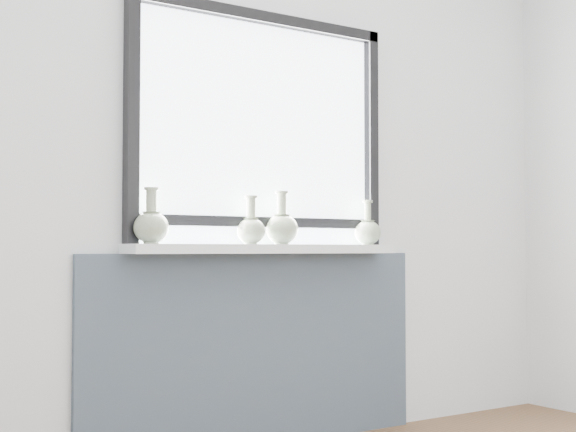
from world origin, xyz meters
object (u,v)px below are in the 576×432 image
vase_a (151,225)px  vase_b (251,228)px  vase_c (282,227)px  vase_d (368,231)px  windowsill (268,249)px

vase_a → vase_b: size_ratio=1.07×
vase_c → vase_d: 0.48m
windowsill → vase_a: (-0.56, -0.01, 0.10)m
vase_d → vase_c: bearing=178.5°
vase_a → vase_b: (0.47, 0.01, -0.01)m
vase_a → vase_c: size_ratio=0.95×
windowsill → vase_c: 0.13m
vase_b → vase_c: (0.16, 0.00, 0.01)m
vase_c → vase_d: size_ratio=1.11×
windowsill → vase_d: bearing=-0.4°
vase_b → windowsill: bearing=-3.0°
vase_a → vase_d: bearing=0.2°
vase_a → vase_d: size_ratio=1.06×
windowsill → vase_c: size_ratio=5.52×
vase_b → vase_d: size_ratio=0.99×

